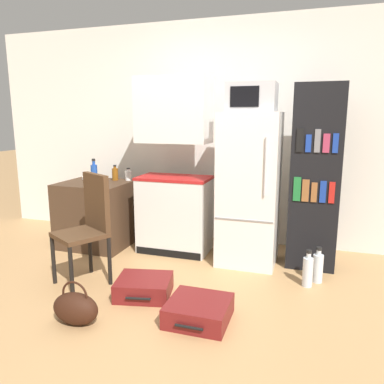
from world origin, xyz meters
TOP-DOWN VIEW (x-y plane):
  - ground_plane at (0.00, 0.00)m, footprint 24.00×24.00m
  - wall_back at (0.20, 2.00)m, footprint 6.40×0.10m
  - side_table at (-1.26, 1.27)m, footprint 0.78×0.66m
  - kitchen_hutch at (-0.32, 1.38)m, footprint 0.79×0.45m
  - refrigerator at (0.52, 1.31)m, footprint 0.59×0.60m
  - microwave at (0.52, 1.31)m, footprint 0.47×0.36m
  - bookshelf at (1.15, 1.41)m, footprint 0.47×0.38m
  - bottle_milk_white at (-0.95, 1.52)m, footprint 0.08×0.08m
  - bottle_blue_soda at (-1.11, 1.03)m, footprint 0.07×0.07m
  - bottle_amber_beer at (-1.11, 1.48)m, footprint 0.07×0.07m
  - bowl at (-1.46, 1.43)m, footprint 0.13×0.13m
  - chair at (-0.77, 0.38)m, footprint 0.54×0.54m
  - suitcase_large_flat at (-0.18, 0.26)m, footprint 0.52×0.48m
  - suitcase_small_flat at (0.38, 0.03)m, footprint 0.46×0.47m
  - handbag at (-0.46, -0.30)m, footprint 0.36×0.20m
  - water_bottle_front at (1.14, 0.88)m, footprint 0.09×0.09m
  - water_bottle_middle at (1.23, 1.00)m, footprint 0.09×0.09m

SIDE VIEW (x-z plane):
  - ground_plane at x=0.00m, z-range 0.00..0.00m
  - suitcase_small_flat at x=0.38m, z-range 0.00..0.15m
  - suitcase_large_flat at x=-0.18m, z-range 0.00..0.16m
  - handbag at x=-0.46m, z-range -0.04..0.29m
  - water_bottle_middle at x=1.23m, z-range -0.03..0.31m
  - water_bottle_front at x=1.14m, z-range -0.03..0.32m
  - side_table at x=-1.26m, z-range 0.00..0.76m
  - chair at x=-0.77m, z-range 0.08..1.08m
  - refrigerator at x=0.52m, z-range 0.00..1.55m
  - bowl at x=-1.46m, z-range 0.76..0.79m
  - bottle_milk_white at x=-0.95m, z-range 0.74..0.89m
  - bottle_amber_beer at x=-1.11m, z-range 0.74..0.92m
  - bottle_blue_soda at x=-1.11m, z-range 0.73..1.04m
  - kitchen_hutch at x=-0.32m, z-range -0.07..1.85m
  - bookshelf at x=1.15m, z-range 0.00..1.81m
  - wall_back at x=0.20m, z-range 0.00..2.60m
  - microwave at x=0.52m, z-range 1.55..1.82m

